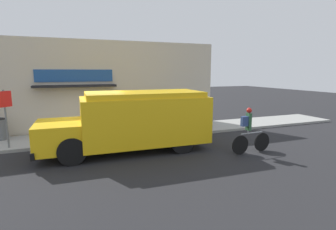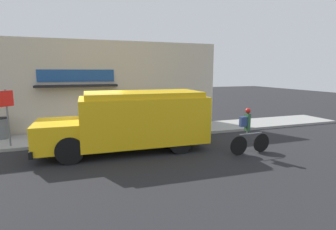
% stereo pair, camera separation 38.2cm
% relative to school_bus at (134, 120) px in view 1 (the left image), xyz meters
% --- Properties ---
extents(ground_plane, '(70.00, 70.00, 0.00)m').
position_rel_school_bus_xyz_m(ground_plane, '(-1.49, 1.32, -1.19)').
color(ground_plane, '#232326').
extents(sidewalk, '(28.00, 2.37, 0.12)m').
position_rel_school_bus_xyz_m(sidewalk, '(-1.49, 2.50, -1.12)').
color(sidewalk, '#999993').
rests_on(sidewalk, ground_plane).
extents(storefront, '(14.07, 0.85, 4.56)m').
position_rel_school_bus_xyz_m(storefront, '(-1.50, 3.88, 1.10)').
color(storefront, beige).
rests_on(storefront, ground_plane).
extents(school_bus, '(6.32, 2.83, 2.26)m').
position_rel_school_bus_xyz_m(school_bus, '(0.00, 0.00, 0.00)').
color(school_bus, yellow).
rests_on(school_bus, ground_plane).
extents(cyclist, '(1.75, 0.21, 1.72)m').
position_rel_school_bus_xyz_m(cyclist, '(3.90, -1.92, -0.39)').
color(cyclist, black).
rests_on(cyclist, ground_plane).
extents(stop_sign_post, '(0.45, 0.45, 2.23)m').
position_rel_school_bus_xyz_m(stop_sign_post, '(-4.53, 1.66, 0.43)').
color(stop_sign_post, slate).
rests_on(stop_sign_post, sidewalk).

